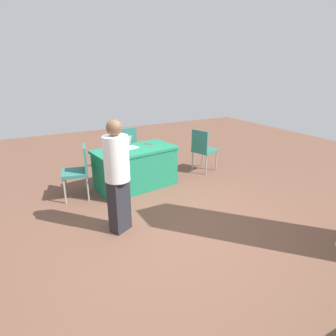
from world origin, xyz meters
The scene contains 9 objects.
ground_plane centered at (0.00, 0.00, 0.00)m, with size 14.40×14.40×0.00m, color brown.
table_foreground centered at (-0.21, -1.57, 0.39)m, with size 1.62×0.97×0.78m.
chair_tucked_left centered at (-1.86, -1.68, 0.55)m, with size 0.56×0.56×0.95m.
chair_tucked_right centered at (0.84, -1.61, 0.55)m, with size 0.52×0.52×0.95m.
chair_aisle centered at (-0.47, -2.76, 0.54)m, with size 0.47×0.47×0.95m.
person_presenter centered at (0.58, -0.24, 0.88)m, with size 0.46×0.46×1.59m.
laptop_silver centered at (-0.11, -1.69, 0.82)m, with size 0.38×0.37×0.21m.
yarn_ball centered at (0.20, -1.55, 0.84)m, with size 0.12×0.12×0.12m, color beige.
scissors_red centered at (-0.58, -1.76, 0.78)m, with size 0.18×0.04×0.01m, color red.
Camera 1 is at (1.64, 3.15, 2.20)m, focal length 29.72 mm.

